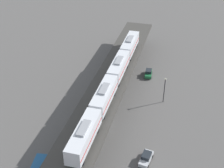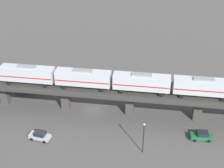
# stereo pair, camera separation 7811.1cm
# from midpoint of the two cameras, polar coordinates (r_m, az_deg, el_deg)

# --- Properties ---
(ground_plane) EXTENTS (400.00, 400.00, 0.00)m
(ground_plane) POSITION_cam_midpoint_polar(r_m,az_deg,el_deg) (61.05, -33.24, -20.59)
(ground_plane) COLOR #514F4C
(elevated_viaduct) EXTENTS (21.03, 92.28, 6.70)m
(elevated_viaduct) POSITION_cam_midpoint_polar(r_m,az_deg,el_deg) (57.10, -34.92, -16.83)
(elevated_viaduct) COLOR #393733
(elevated_viaduct) RESTS_ON ground
(subway_train) EXTENTS (9.66, 49.71, 4.45)m
(subway_train) POSITION_cam_midpoint_polar(r_m,az_deg,el_deg) (55.70, -31.87, -11.88)
(subway_train) COLOR silver
(subway_train) RESTS_ON elevated_viaduct
(street_car_green) EXTENTS (2.11, 4.48, 1.89)m
(street_car_green) POSITION_cam_midpoint_polar(r_m,az_deg,el_deg) (68.38, -15.75, -7.73)
(street_car_green) COLOR #1E6638
(street_car_green) RESTS_ON ground
(street_car_silver) EXTENTS (3.00, 4.73, 1.89)m
(street_car_silver) POSITION_cam_midpoint_polar(r_m,az_deg,el_deg) (51.28, -30.36, -31.55)
(street_car_silver) COLOR #B7BABF
(street_car_silver) RESTS_ON ground
(street_lamp) EXTENTS (0.44, 0.44, 6.94)m
(street_lamp) POSITION_cam_midpoint_polar(r_m,az_deg,el_deg) (56.79, -16.78, -13.60)
(street_lamp) COLOR black
(street_lamp) RESTS_ON ground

